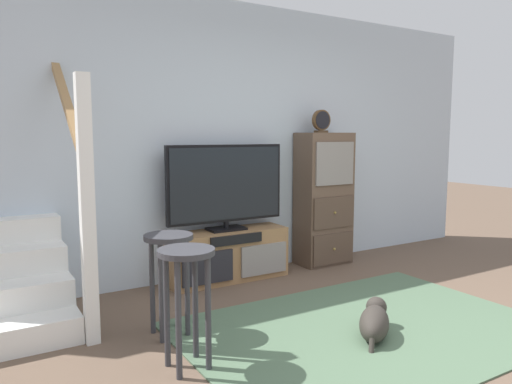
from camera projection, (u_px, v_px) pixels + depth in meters
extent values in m
plane|color=brown|center=(435.00, 364.00, 2.96)|extent=(20.00, 20.00, 0.00)
cube|color=silver|center=(241.00, 140.00, 4.89)|extent=(6.40, 0.12, 2.70)
cube|color=#4C664C|center=(366.00, 329.00, 3.47)|extent=(2.60, 1.80, 0.01)
cube|color=#997047|center=(227.00, 255.00, 4.65)|extent=(1.19, 0.36, 0.49)
cube|color=#232328|center=(208.00, 268.00, 4.34)|extent=(0.50, 0.02, 0.29)
cube|color=gray|center=(264.00, 259.00, 4.64)|extent=(0.50, 0.02, 0.29)
cube|color=black|center=(237.00, 240.00, 4.46)|extent=(0.54, 0.02, 0.09)
cube|color=black|center=(226.00, 229.00, 4.64)|extent=(0.36, 0.22, 0.02)
cylinder|color=black|center=(226.00, 224.00, 4.63)|extent=(0.05, 0.05, 0.06)
cube|color=black|center=(226.00, 183.00, 4.58)|extent=(1.21, 0.05, 0.74)
cube|color=black|center=(227.00, 184.00, 4.56)|extent=(1.16, 0.01, 0.69)
cube|color=brown|center=(323.00, 199.00, 5.21)|extent=(0.58, 0.34, 1.43)
cube|color=#4E3C2F|center=(333.00, 249.00, 5.12)|extent=(0.53, 0.02, 0.33)
sphere|color=olive|center=(334.00, 249.00, 5.10)|extent=(0.03, 0.03, 0.03)
cube|color=#4E3C2F|center=(334.00, 212.00, 5.07)|extent=(0.53, 0.02, 0.33)
sphere|color=olive|center=(335.00, 213.00, 5.06)|extent=(0.03, 0.03, 0.03)
cube|color=gray|center=(335.00, 164.00, 5.01)|extent=(0.49, 0.02, 0.45)
cube|color=#4C3823|center=(321.00, 132.00, 5.07)|extent=(0.13, 0.08, 0.02)
cylinder|color=brown|center=(321.00, 120.00, 5.06)|extent=(0.22, 0.04, 0.22)
cylinder|color=black|center=(323.00, 120.00, 5.04)|extent=(0.18, 0.01, 0.18)
cube|color=white|center=(8.00, 338.00, 3.10)|extent=(0.90, 0.26, 0.19)
cube|color=white|center=(5.00, 311.00, 3.31)|extent=(0.90, 0.26, 0.38)
cube|color=white|center=(1.00, 288.00, 3.52)|extent=(0.90, 0.26, 0.57)
cube|color=white|center=(87.00, 212.00, 3.15)|extent=(0.09, 0.09, 1.80)
cube|color=#9E7547|center=(65.00, 95.00, 3.61)|extent=(0.06, 1.33, 0.99)
cylinder|color=#333338|center=(178.00, 320.00, 2.73)|extent=(0.04, 0.04, 0.70)
cylinder|color=#333338|center=(208.00, 314.00, 2.83)|extent=(0.04, 0.04, 0.70)
cylinder|color=#333338|center=(167.00, 310.00, 2.89)|extent=(0.04, 0.04, 0.70)
cylinder|color=#333338|center=(195.00, 305.00, 2.99)|extent=(0.04, 0.04, 0.70)
cylinder|color=#333338|center=(186.00, 252.00, 2.81)|extent=(0.34, 0.34, 0.03)
cylinder|color=#333338|center=(161.00, 294.00, 3.22)|extent=(0.04, 0.04, 0.69)
cylinder|color=#333338|center=(187.00, 289.00, 3.32)|extent=(0.04, 0.04, 0.69)
cylinder|color=#333338|center=(152.00, 286.00, 3.38)|extent=(0.04, 0.04, 0.69)
cylinder|color=#333338|center=(177.00, 282.00, 3.48)|extent=(0.04, 0.04, 0.69)
cylinder|color=#333338|center=(168.00, 237.00, 3.31)|extent=(0.34, 0.34, 0.03)
ellipsoid|color=#332D28|center=(374.00, 324.00, 3.30)|extent=(0.46, 0.44, 0.22)
sphere|color=#332D28|center=(376.00, 307.00, 3.50)|extent=(0.15, 0.15, 0.15)
cylinder|color=#332D28|center=(372.00, 340.00, 3.11)|extent=(0.10, 0.09, 0.16)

